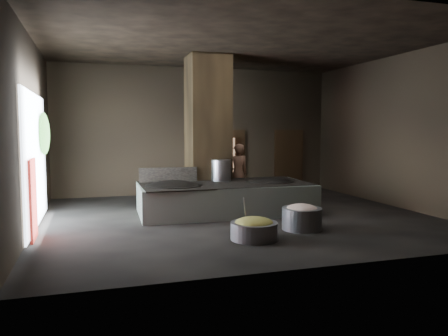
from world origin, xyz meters
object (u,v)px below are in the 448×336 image
object	(u,v)px
wok_left	(174,188)
cook	(238,174)
stock_pot	(221,170)
hearth_platform	(225,198)
wok_right	(269,184)
veg_basin	(254,231)
meat_basin	(302,219)

from	to	relation	value
wok_left	cook	distance (m)	2.73
stock_pot	wok_left	bearing A→B (deg)	-158.20
cook	hearth_platform	bearing A→B (deg)	53.89
wok_right	veg_basin	distance (m)	3.51
hearth_platform	meat_basin	bearing A→B (deg)	-63.52
hearth_platform	cook	bearing A→B (deg)	60.91
veg_basin	meat_basin	bearing A→B (deg)	21.51
hearth_platform	veg_basin	size ratio (longest dim) A/B	4.73
hearth_platform	cook	world-z (taller)	cook
wok_left	wok_right	xyz separation A→B (m)	(2.80, 0.10, 0.00)
wok_left	meat_basin	distance (m)	3.54
veg_basin	meat_basin	xyz separation A→B (m)	(1.39, 0.55, 0.07)
cook	meat_basin	world-z (taller)	cook
veg_basin	hearth_platform	bearing A→B (deg)	84.55
wok_right	meat_basin	bearing A→B (deg)	-95.64
meat_basin	wok_left	bearing A→B (deg)	136.77
hearth_platform	wok_right	xyz separation A→B (m)	(1.35, 0.05, 0.34)
hearth_platform	cook	xyz separation A→B (m)	(0.86, 1.41, 0.52)
cook	veg_basin	distance (m)	4.61
wok_right	stock_pot	world-z (taller)	stock_pot
wok_right	veg_basin	world-z (taller)	wok_right
wok_right	wok_left	bearing A→B (deg)	-177.95
hearth_platform	stock_pot	distance (m)	0.91
wok_left	cook	bearing A→B (deg)	32.26
wok_right	veg_basin	xyz separation A→B (m)	(-1.64, -3.05, -0.57)
stock_pot	veg_basin	xyz separation A→B (m)	(-0.34, -3.55, -0.95)
hearth_platform	stock_pot	bearing A→B (deg)	87.05
wok_right	veg_basin	bearing A→B (deg)	-118.23
wok_left	cook	size ratio (longest dim) A/B	0.80
hearth_platform	wok_right	bearing A→B (deg)	4.36
wok_left	meat_basin	size ratio (longest dim) A/B	1.61
wok_right	stock_pot	size ratio (longest dim) A/B	2.25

